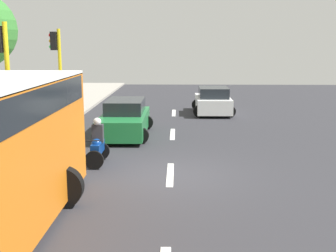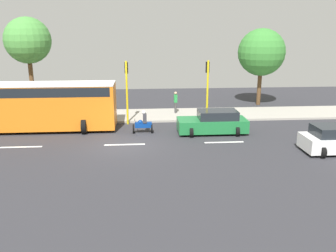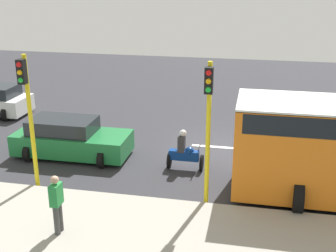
{
  "view_description": "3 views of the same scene",
  "coord_description": "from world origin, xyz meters",
  "px_view_note": "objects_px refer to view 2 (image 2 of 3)",
  "views": [
    {
      "loc": [
        -0.21,
        12.64,
        3.86
      ],
      "look_at": [
        0.09,
        -0.89,
        1.32
      ],
      "focal_mm": 46.66,
      "sensor_mm": 36.0,
      "label": 1
    },
    {
      "loc": [
        -20.46,
        -1.04,
        6.74
      ],
      "look_at": [
        0.07,
        -2.59,
        1.08
      ],
      "focal_mm": 38.53,
      "sensor_mm": 36.0,
      "label": 2
    },
    {
      "loc": [
        17.04,
        1.26,
        6.88
      ],
      "look_at": [
        0.37,
        -2.16,
        0.92
      ],
      "focal_mm": 47.13,
      "sensor_mm": 36.0,
      "label": 3
    }
  ],
  "objects_px": {
    "city_bus": "(32,103)",
    "traffic_light_corner": "(207,82)",
    "motorcycle": "(143,124)",
    "traffic_light_midblock": "(127,83)",
    "street_tree_north": "(262,52)",
    "pedestrian_near_signal": "(176,101)",
    "car_green": "(213,123)",
    "street_tree_south": "(28,41)"
  },
  "relations": [
    {
      "from": "motorcycle",
      "to": "traffic_light_corner",
      "type": "xyz_separation_m",
      "value": [
        2.46,
        -4.65,
        2.29
      ]
    },
    {
      "from": "traffic_light_midblock",
      "to": "street_tree_south",
      "type": "xyz_separation_m",
      "value": [
        5.01,
        7.98,
        2.75
      ]
    },
    {
      "from": "motorcycle",
      "to": "pedestrian_near_signal",
      "type": "distance_m",
      "value": 5.69
    },
    {
      "from": "pedestrian_near_signal",
      "to": "street_tree_north",
      "type": "relative_size",
      "value": 0.25
    },
    {
      "from": "car_green",
      "to": "traffic_light_corner",
      "type": "bearing_deg",
      "value": -1.27
    },
    {
      "from": "pedestrian_near_signal",
      "to": "street_tree_south",
      "type": "distance_m",
      "value": 12.8
    },
    {
      "from": "pedestrian_near_signal",
      "to": "street_tree_north",
      "type": "distance_m",
      "value": 9.17
    },
    {
      "from": "pedestrian_near_signal",
      "to": "traffic_light_midblock",
      "type": "xyz_separation_m",
      "value": [
        -2.58,
        3.71,
        1.87
      ]
    },
    {
      "from": "traffic_light_corner",
      "to": "street_tree_north",
      "type": "relative_size",
      "value": 0.67
    },
    {
      "from": "city_bus",
      "to": "traffic_light_midblock",
      "type": "distance_m",
      "value": 6.48
    },
    {
      "from": "pedestrian_near_signal",
      "to": "street_tree_south",
      "type": "height_order",
      "value": "street_tree_south"
    },
    {
      "from": "city_bus",
      "to": "street_tree_south",
      "type": "bearing_deg",
      "value": 15.27
    },
    {
      "from": "traffic_light_corner",
      "to": "car_green",
      "type": "bearing_deg",
      "value": 178.73
    },
    {
      "from": "city_bus",
      "to": "traffic_light_corner",
      "type": "bearing_deg",
      "value": -84.24
    },
    {
      "from": "street_tree_south",
      "to": "car_green",
      "type": "bearing_deg",
      "value": -119.8
    },
    {
      "from": "car_green",
      "to": "traffic_light_corner",
      "type": "distance_m",
      "value": 3.58
    },
    {
      "from": "traffic_light_midblock",
      "to": "street_tree_north",
      "type": "distance_m",
      "value": 13.01
    },
    {
      "from": "traffic_light_corner",
      "to": "street_tree_south",
      "type": "bearing_deg",
      "value": 69.92
    },
    {
      "from": "traffic_light_midblock",
      "to": "street_tree_north",
      "type": "relative_size",
      "value": 0.67
    },
    {
      "from": "city_bus",
      "to": "traffic_light_corner",
      "type": "relative_size",
      "value": 2.44
    },
    {
      "from": "motorcycle",
      "to": "traffic_light_corner",
      "type": "relative_size",
      "value": 0.34
    },
    {
      "from": "city_bus",
      "to": "traffic_light_midblock",
      "type": "bearing_deg",
      "value": -79.07
    },
    {
      "from": "city_bus",
      "to": "traffic_light_midblock",
      "type": "xyz_separation_m",
      "value": [
        1.21,
        -6.28,
        1.08
      ]
    },
    {
      "from": "city_bus",
      "to": "traffic_light_corner",
      "type": "height_order",
      "value": "traffic_light_corner"
    },
    {
      "from": "street_tree_south",
      "to": "traffic_light_midblock",
      "type": "bearing_deg",
      "value": -122.14
    },
    {
      "from": "street_tree_north",
      "to": "traffic_light_corner",
      "type": "bearing_deg",
      "value": 135.31
    },
    {
      "from": "city_bus",
      "to": "motorcycle",
      "type": "relative_size",
      "value": 7.19
    },
    {
      "from": "motorcycle",
      "to": "street_tree_south",
      "type": "xyz_separation_m",
      "value": [
        7.47,
        9.06,
        5.04
      ]
    },
    {
      "from": "traffic_light_midblock",
      "to": "street_tree_south",
      "type": "distance_m",
      "value": 9.81
    },
    {
      "from": "traffic_light_corner",
      "to": "city_bus",
      "type": "bearing_deg",
      "value": 95.76
    },
    {
      "from": "pedestrian_near_signal",
      "to": "street_tree_north",
      "type": "height_order",
      "value": "street_tree_north"
    },
    {
      "from": "car_green",
      "to": "street_tree_south",
      "type": "distance_m",
      "value": 16.49
    },
    {
      "from": "traffic_light_midblock",
      "to": "street_tree_north",
      "type": "xyz_separation_m",
      "value": [
        5.83,
        -11.51,
        1.69
      ]
    },
    {
      "from": "city_bus",
      "to": "traffic_light_corner",
      "type": "distance_m",
      "value": 12.12
    },
    {
      "from": "car_green",
      "to": "street_tree_north",
      "type": "bearing_deg",
      "value": -34.03
    },
    {
      "from": "car_green",
      "to": "pedestrian_near_signal",
      "type": "relative_size",
      "value": 2.65
    },
    {
      "from": "car_green",
      "to": "street_tree_south",
      "type": "xyz_separation_m",
      "value": [
        7.82,
        13.65,
        4.97
      ]
    },
    {
      "from": "car_green",
      "to": "street_tree_north",
      "type": "xyz_separation_m",
      "value": [
        8.64,
        -5.83,
        3.91
      ]
    },
    {
      "from": "traffic_light_corner",
      "to": "street_tree_north",
      "type": "height_order",
      "value": "street_tree_north"
    },
    {
      "from": "street_tree_north",
      "to": "motorcycle",
      "type": "bearing_deg",
      "value": 128.5
    },
    {
      "from": "traffic_light_corner",
      "to": "traffic_light_midblock",
      "type": "relative_size",
      "value": 1.0
    },
    {
      "from": "city_bus",
      "to": "pedestrian_near_signal",
      "type": "relative_size",
      "value": 6.51
    }
  ]
}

